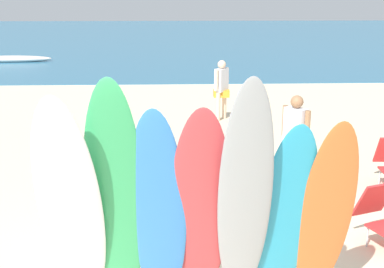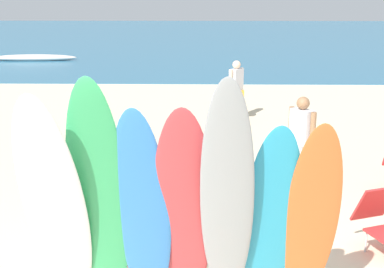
{
  "view_description": "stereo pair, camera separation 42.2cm",
  "coord_description": "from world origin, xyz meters",
  "px_view_note": "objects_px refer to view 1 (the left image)",
  "views": [
    {
      "loc": [
        -0.27,
        -5.11,
        3.11
      ],
      "look_at": [
        0.0,
        1.75,
        1.23
      ],
      "focal_mm": 48.58,
      "sensor_mm": 36.0,
      "label": 1
    },
    {
      "loc": [
        0.15,
        -5.11,
        3.11
      ],
      "look_at": [
        0.0,
        1.75,
        1.23
      ],
      "focal_mm": 48.58,
      "sensor_mm": 36.0,
      "label": 2
    }
  ],
  "objects_px": {
    "beach_chair_blue": "(383,213)",
    "surfboard_teal_5": "(285,219)",
    "surfboard_orange_6": "(325,218)",
    "distant_boat": "(8,59)",
    "beachgoer_strolling": "(221,86)",
    "surfboard_white_0": "(72,214)",
    "surfboard_red_3": "(200,214)",
    "surfboard_grey_4": "(244,205)",
    "surfboard_rack": "(198,234)",
    "surfboard_green_1": "(115,204)",
    "beachgoer_near_rack": "(295,134)",
    "surfboard_blue_2": "(158,215)"
  },
  "relations": [
    {
      "from": "beach_chair_blue",
      "to": "surfboard_teal_5",
      "type": "bearing_deg",
      "value": -158.31
    },
    {
      "from": "surfboard_orange_6",
      "to": "distant_boat",
      "type": "distance_m",
      "value": 21.48
    },
    {
      "from": "surfboard_teal_5",
      "to": "beachgoer_strolling",
      "type": "distance_m",
      "value": 8.19
    },
    {
      "from": "surfboard_white_0",
      "to": "beach_chair_blue",
      "type": "relative_size",
      "value": 3.02
    },
    {
      "from": "surfboard_red_3",
      "to": "surfboard_grey_4",
      "type": "xyz_separation_m",
      "value": [
        0.39,
        -0.14,
        0.15
      ]
    },
    {
      "from": "surfboard_teal_5",
      "to": "beach_chair_blue",
      "type": "bearing_deg",
      "value": 41.85
    },
    {
      "from": "beach_chair_blue",
      "to": "surfboard_rack",
      "type": "bearing_deg",
      "value": 178.37
    },
    {
      "from": "surfboard_rack",
      "to": "distant_boat",
      "type": "height_order",
      "value": "surfboard_rack"
    },
    {
      "from": "beachgoer_strolling",
      "to": "distant_boat",
      "type": "bearing_deg",
      "value": -105.76
    },
    {
      "from": "surfboard_red_3",
      "to": "beach_chair_blue",
      "type": "relative_size",
      "value": 2.77
    },
    {
      "from": "surfboard_green_1",
      "to": "beach_chair_blue",
      "type": "height_order",
      "value": "surfboard_green_1"
    },
    {
      "from": "surfboard_white_0",
      "to": "beachgoer_near_rack",
      "type": "relative_size",
      "value": 1.7
    },
    {
      "from": "surfboard_orange_6",
      "to": "beach_chair_blue",
      "type": "bearing_deg",
      "value": 55.04
    },
    {
      "from": "surfboard_white_0",
      "to": "beachgoer_near_rack",
      "type": "bearing_deg",
      "value": 52.48
    },
    {
      "from": "distant_boat",
      "to": "surfboard_grey_4",
      "type": "bearing_deg",
      "value": -67.64
    },
    {
      "from": "surfboard_white_0",
      "to": "surfboard_red_3",
      "type": "xyz_separation_m",
      "value": [
        1.15,
        0.14,
        -0.08
      ]
    },
    {
      "from": "surfboard_teal_5",
      "to": "distant_boat",
      "type": "distance_m",
      "value": 21.3
    },
    {
      "from": "beachgoer_strolling",
      "to": "beachgoer_near_rack",
      "type": "height_order",
      "value": "beachgoer_near_rack"
    },
    {
      "from": "surfboard_blue_2",
      "to": "distant_boat",
      "type": "distance_m",
      "value": 20.89
    },
    {
      "from": "surfboard_teal_5",
      "to": "beachgoer_near_rack",
      "type": "relative_size",
      "value": 1.45
    },
    {
      "from": "surfboard_green_1",
      "to": "surfboard_blue_2",
      "type": "xyz_separation_m",
      "value": [
        0.39,
        0.04,
        -0.14
      ]
    },
    {
      "from": "beachgoer_strolling",
      "to": "surfboard_rack",
      "type": "bearing_deg",
      "value": 29.42
    },
    {
      "from": "surfboard_blue_2",
      "to": "beachgoer_strolling",
      "type": "height_order",
      "value": "surfboard_blue_2"
    },
    {
      "from": "beachgoer_near_rack",
      "to": "beachgoer_strolling",
      "type": "bearing_deg",
      "value": 155.33
    },
    {
      "from": "surfboard_teal_5",
      "to": "surfboard_grey_4",
      "type": "bearing_deg",
      "value": -156.76
    },
    {
      "from": "beachgoer_near_rack",
      "to": "surfboard_green_1",
      "type": "bearing_deg",
      "value": -68.75
    },
    {
      "from": "surfboard_red_3",
      "to": "surfboard_teal_5",
      "type": "height_order",
      "value": "surfboard_red_3"
    },
    {
      "from": "surfboard_teal_5",
      "to": "surfboard_white_0",
      "type": "bearing_deg",
      "value": -175.21
    },
    {
      "from": "surfboard_rack",
      "to": "surfboard_white_0",
      "type": "xyz_separation_m",
      "value": [
        -1.18,
        -0.8,
        0.61
      ]
    },
    {
      "from": "surfboard_red_3",
      "to": "beachgoer_near_rack",
      "type": "bearing_deg",
      "value": 64.38
    },
    {
      "from": "surfboard_red_3",
      "to": "beachgoer_strolling",
      "type": "relative_size",
      "value": 1.58
    },
    {
      "from": "surfboard_red_3",
      "to": "surfboard_teal_5",
      "type": "bearing_deg",
      "value": 3.17
    },
    {
      "from": "surfboard_teal_5",
      "to": "surfboard_orange_6",
      "type": "bearing_deg",
      "value": -6.19
    },
    {
      "from": "distant_boat",
      "to": "surfboard_orange_6",
      "type": "bearing_deg",
      "value": -65.53
    },
    {
      "from": "beach_chair_blue",
      "to": "distant_boat",
      "type": "height_order",
      "value": "beach_chair_blue"
    },
    {
      "from": "surfboard_rack",
      "to": "surfboard_red_3",
      "type": "height_order",
      "value": "surfboard_red_3"
    },
    {
      "from": "surfboard_red_3",
      "to": "surfboard_grey_4",
      "type": "relative_size",
      "value": 0.87
    },
    {
      "from": "surfboard_rack",
      "to": "surfboard_green_1",
      "type": "bearing_deg",
      "value": -138.5
    },
    {
      "from": "surfboard_blue_2",
      "to": "distant_boat",
      "type": "relative_size",
      "value": 0.58
    },
    {
      "from": "beach_chair_blue",
      "to": "surfboard_white_0",
      "type": "bearing_deg",
      "value": -176.14
    },
    {
      "from": "surfboard_white_0",
      "to": "distant_boat",
      "type": "xyz_separation_m",
      "value": [
        -6.55,
        19.68,
        -1.05
      ]
    },
    {
      "from": "distant_boat",
      "to": "surfboard_teal_5",
      "type": "bearing_deg",
      "value": -66.39
    },
    {
      "from": "surfboard_rack",
      "to": "surfboard_white_0",
      "type": "bearing_deg",
      "value": -145.85
    },
    {
      "from": "surfboard_blue_2",
      "to": "surfboard_red_3",
      "type": "height_order",
      "value": "surfboard_red_3"
    },
    {
      "from": "beachgoer_strolling",
      "to": "distant_boat",
      "type": "height_order",
      "value": "beachgoer_strolling"
    },
    {
      "from": "beachgoer_strolling",
      "to": "beach_chair_blue",
      "type": "xyz_separation_m",
      "value": [
        1.4,
        -6.76,
        -0.43
      ]
    },
    {
      "from": "surfboard_grey_4",
      "to": "beach_chair_blue",
      "type": "xyz_separation_m",
      "value": [
        2.0,
        1.62,
        -0.84
      ]
    },
    {
      "from": "surfboard_blue_2",
      "to": "beachgoer_strolling",
      "type": "bearing_deg",
      "value": 84.34
    },
    {
      "from": "surfboard_red_3",
      "to": "surfboard_orange_6",
      "type": "relative_size",
      "value": 1.05
    },
    {
      "from": "surfboard_red_3",
      "to": "distant_boat",
      "type": "xyz_separation_m",
      "value": [
        -7.71,
        19.54,
        -0.98
      ]
    }
  ]
}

